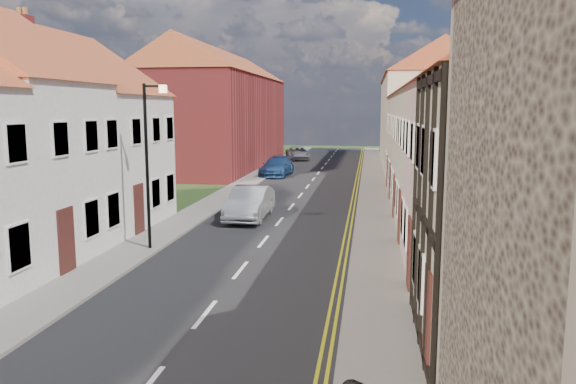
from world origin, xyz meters
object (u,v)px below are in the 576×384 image
car_mid (250,203)px  car_distant (298,153)px  car_far (277,167)px  lamppost (149,156)px

car_mid → car_distant: (-1.70, 31.18, -0.11)m
car_mid → car_distant: 31.22m
car_mid → car_distant: size_ratio=0.99×
car_mid → car_far: bearing=95.2°
car_far → car_distant: (-0.15, 13.96, -0.06)m
lamppost → car_far: lamppost is taller
lamppost → car_distant: lamppost is taller
lamppost → car_far: size_ratio=1.20×
lamppost → car_mid: size_ratio=1.27×
lamppost → car_distant: (0.61, 37.67, -2.87)m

